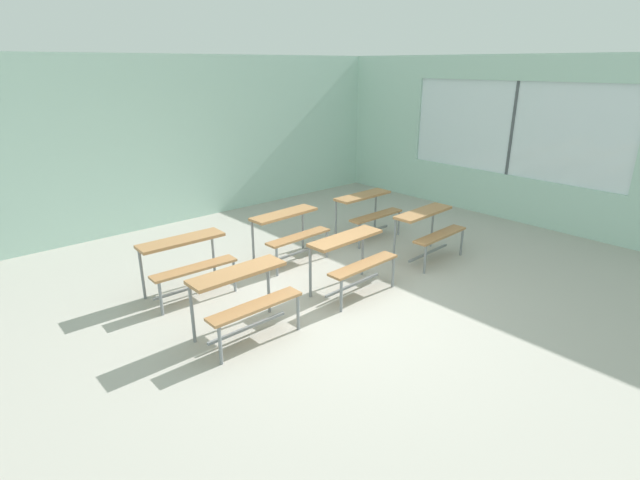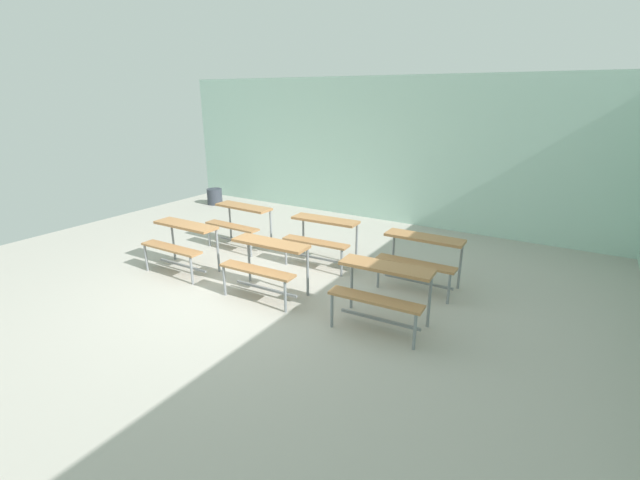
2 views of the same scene
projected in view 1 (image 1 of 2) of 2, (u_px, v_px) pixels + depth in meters
The scene contains 9 objects.
ground at pixel (333, 307), 6.03m from camera, with size 10.00×9.00×0.05m, color #ADA89E.
wall_back at pixel (163, 143), 8.66m from camera, with size 10.00×0.12×3.00m, color silver.
wall_right at pixel (544, 147), 8.55m from camera, with size 0.12×9.00×3.00m.
desk_bench_r0c0 at pixel (244, 289), 5.18m from camera, with size 1.10×0.60×0.74m.
desk_bench_r0c1 at pixel (352, 251), 6.21m from camera, with size 1.12×0.63×0.74m.
desk_bench_r0c2 at pixel (429, 224), 7.28m from camera, with size 1.13×0.64×0.74m.
desk_bench_r1c0 at pixel (186, 254), 6.12m from camera, with size 1.12×0.62×0.74m.
desk_bench_r1c1 at pixel (289, 226), 7.20m from camera, with size 1.13×0.64×0.74m.
desk_bench_r1c2 at pixel (367, 206), 8.20m from camera, with size 1.11×0.60×0.74m.
Camera 1 is at (-3.69, -3.91, 2.84)m, focal length 27.09 mm.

